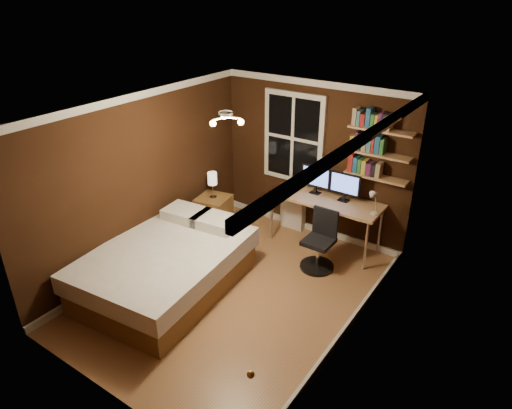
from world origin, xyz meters
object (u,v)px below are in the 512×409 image
Objects in this scene: nightstand at (214,214)px; desk at (326,202)px; radiator at (293,211)px; office_chair at (319,247)px; monitor_right at (345,187)px; bedside_lamp at (213,185)px; bed at (167,267)px; desk_lamp at (374,202)px; monitor_left at (316,180)px.

desk is at bearing 9.71° from nightstand.
office_chair is at bearing -41.91° from radiator.
radiator is at bearing 161.78° from desk.
radiator is 0.36× the size of desk.
monitor_right is at bearing 19.31° from desk.
monitor_right reaches higher than nightstand.
radiator is (1.02, 0.85, -0.53)m from bedside_lamp.
bed reaches higher than nightstand.
office_chair is at bearing -69.51° from desk.
bed is at bearing -134.83° from desk_lamp.
bed is 2.82m from monitor_right.
bedside_lamp is at bearing -160.21° from monitor_right.
nightstand is 2.65m from desk_lamp.
bed is 2.69× the size of office_chair.
desk is 1.91× the size of office_chair.
monitor_left is 1.08m from office_chair.
nightstand is 1.94m from office_chair.
desk_lamp is (2.04, 2.05, 0.71)m from bed.
monitor_right is at bearing 88.61° from office_chair.
bed is 1.41× the size of desk.
monitor_left is (-0.24, 0.09, 0.28)m from desk.
monitor_left is (1.48, 0.71, 0.73)m from nightstand.
nightstand is 0.53m from bedside_lamp.
desk_lamp is 0.49× the size of office_chair.
bedside_lamp reaches higher than radiator.
bedside_lamp is at bearing -140.32° from radiator.
desk_lamp is at bearing 39.67° from bed.
office_chair is (-0.02, -0.68, -0.71)m from monitor_right.
nightstand is (-0.47, 1.57, -0.02)m from bed.
bedside_lamp is 0.99× the size of desk_lamp.
radiator is 1.20m from monitor_right.
radiator is 0.69× the size of office_chair.
monitor_left is 1.00× the size of monitor_right.
monitor_right reaches higher than radiator.
radiator is at bearing 165.79° from desk_lamp.
monitor_right is 1.08× the size of desk_lamp.
monitor_right is at bearing 19.79° from bedside_lamp.
nightstand is at bearing 101.10° from bed.
monitor_right reaches higher than office_chair.
monitor_right is at bearing 9.64° from nightstand.
radiator is 1.31× the size of monitor_right.
radiator is 1.69m from desk_lamp.
bedside_lamp is at bearing -169.29° from desk_lamp.
office_chair is (1.47, 1.60, 0.00)m from bed.
desk_lamp reaches higher than office_chair.
desk is at bearing 110.99° from office_chair.
bedside_lamp is 1.83m from desk.
desk is 0.38m from monitor_right.
desk reaches higher than bed.
monitor_right is (0.24, 0.09, 0.28)m from desk.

